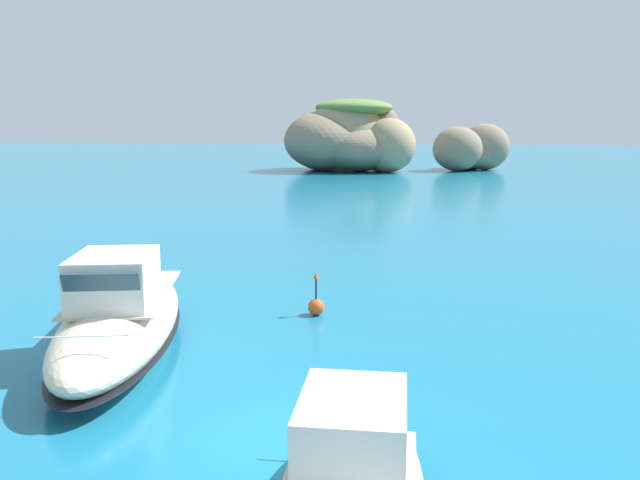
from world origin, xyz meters
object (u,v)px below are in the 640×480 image
object	(u,v)px
islet_large	(348,140)
islet_small	(472,151)
motorboat_cream	(120,319)
channel_buoy	(316,305)

from	to	relation	value
islet_large	islet_small	size ratio (longest dim) A/B	1.50
islet_large	motorboat_cream	distance (m)	73.76
islet_large	islet_small	xyz separation A→B (m)	(17.11, 4.57, -1.53)
islet_small	motorboat_cream	world-z (taller)	islet_small
channel_buoy	motorboat_cream	bearing A→B (deg)	-137.26
islet_large	channel_buoy	xyz separation A→B (m)	(7.30, -69.19, -3.90)
motorboat_cream	islet_large	bearing A→B (deg)	91.93
islet_large	motorboat_cream	size ratio (longest dim) A/B	1.98
islet_large	channel_buoy	size ratio (longest dim) A/B	13.82
islet_small	motorboat_cream	bearing A→B (deg)	-100.59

